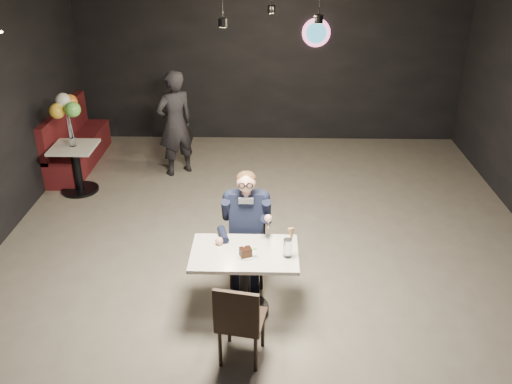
{
  "coord_description": "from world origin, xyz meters",
  "views": [
    {
      "loc": [
        -0.03,
        -5.34,
        3.8
      ],
      "look_at": [
        -0.15,
        -0.07,
        1.14
      ],
      "focal_mm": 38.0,
      "sensor_mm": 36.0,
      "label": 1
    }
  ],
  "objects_px": {
    "seated_man": "(247,227)",
    "passerby": "(175,124)",
    "sundae_glass": "(288,248)",
    "chair_near": "(242,318)",
    "main_table": "(245,282)",
    "booth_bench": "(77,137)",
    "chair_far": "(247,247)",
    "side_table": "(77,167)",
    "balloon_vase": "(73,142)"
  },
  "relations": [
    {
      "from": "chair_near",
      "to": "side_table",
      "type": "relative_size",
      "value": 1.15
    },
    {
      "from": "seated_man",
      "to": "passerby",
      "type": "bearing_deg",
      "value": 112.93
    },
    {
      "from": "sundae_glass",
      "to": "balloon_vase",
      "type": "height_order",
      "value": "sundae_glass"
    },
    {
      "from": "main_table",
      "to": "sundae_glass",
      "type": "bearing_deg",
      "value": -9.28
    },
    {
      "from": "chair_far",
      "to": "booth_bench",
      "type": "distance_m",
      "value": 4.43
    },
    {
      "from": "seated_man",
      "to": "side_table",
      "type": "xyz_separation_m",
      "value": [
        -2.69,
        2.27,
        -0.32
      ]
    },
    {
      "from": "balloon_vase",
      "to": "passerby",
      "type": "distance_m",
      "value": 1.6
    },
    {
      "from": "main_table",
      "to": "side_table",
      "type": "bearing_deg",
      "value": 133.7
    },
    {
      "from": "chair_far",
      "to": "side_table",
      "type": "xyz_separation_m",
      "value": [
        -2.69,
        2.27,
        -0.06
      ]
    },
    {
      "from": "chair_far",
      "to": "seated_man",
      "type": "bearing_deg",
      "value": -90.0
    },
    {
      "from": "sundae_glass",
      "to": "chair_near",
      "type": "bearing_deg",
      "value": -125.53
    },
    {
      "from": "balloon_vase",
      "to": "booth_bench",
      "type": "bearing_deg",
      "value": 106.7
    },
    {
      "from": "main_table",
      "to": "balloon_vase",
      "type": "height_order",
      "value": "balloon_vase"
    },
    {
      "from": "seated_man",
      "to": "booth_bench",
      "type": "xyz_separation_m",
      "value": [
        -2.99,
        3.27,
        -0.21
      ]
    },
    {
      "from": "balloon_vase",
      "to": "chair_far",
      "type": "bearing_deg",
      "value": -40.11
    },
    {
      "from": "side_table",
      "to": "balloon_vase",
      "type": "relative_size",
      "value": 5.88
    },
    {
      "from": "sundae_glass",
      "to": "booth_bench",
      "type": "relative_size",
      "value": 0.1
    },
    {
      "from": "main_table",
      "to": "booth_bench",
      "type": "distance_m",
      "value": 4.85
    },
    {
      "from": "main_table",
      "to": "booth_bench",
      "type": "height_order",
      "value": "booth_bench"
    },
    {
      "from": "side_table",
      "to": "balloon_vase",
      "type": "bearing_deg",
      "value": 0.0
    },
    {
      "from": "chair_near",
      "to": "side_table",
      "type": "distance_m",
      "value": 4.42
    },
    {
      "from": "side_table",
      "to": "balloon_vase",
      "type": "height_order",
      "value": "balloon_vase"
    },
    {
      "from": "chair_far",
      "to": "booth_bench",
      "type": "height_order",
      "value": "booth_bench"
    },
    {
      "from": "side_table",
      "to": "seated_man",
      "type": "bearing_deg",
      "value": -40.11
    },
    {
      "from": "chair_near",
      "to": "sundae_glass",
      "type": "bearing_deg",
      "value": 64.97
    },
    {
      "from": "passerby",
      "to": "sundae_glass",
      "type": "bearing_deg",
      "value": 78.13
    },
    {
      "from": "chair_near",
      "to": "seated_man",
      "type": "distance_m",
      "value": 1.26
    },
    {
      "from": "booth_bench",
      "to": "balloon_vase",
      "type": "relative_size",
      "value": 14.86
    },
    {
      "from": "side_table",
      "to": "chair_near",
      "type": "bearing_deg",
      "value": -52.45
    },
    {
      "from": "main_table",
      "to": "booth_bench",
      "type": "bearing_deg",
      "value": 128.09
    },
    {
      "from": "main_table",
      "to": "chair_near",
      "type": "bearing_deg",
      "value": -90.0
    },
    {
      "from": "main_table",
      "to": "seated_man",
      "type": "relative_size",
      "value": 0.76
    },
    {
      "from": "seated_man",
      "to": "balloon_vase",
      "type": "bearing_deg",
      "value": 139.89
    },
    {
      "from": "booth_bench",
      "to": "balloon_vase",
      "type": "bearing_deg",
      "value": -73.3
    },
    {
      "from": "sundae_glass",
      "to": "booth_bench",
      "type": "distance_m",
      "value": 5.2
    },
    {
      "from": "seated_man",
      "to": "passerby",
      "type": "xyz_separation_m",
      "value": [
        -1.26,
        2.99,
        0.14
      ]
    },
    {
      "from": "chair_near",
      "to": "balloon_vase",
      "type": "distance_m",
      "value": 4.43
    },
    {
      "from": "sundae_glass",
      "to": "passerby",
      "type": "relative_size",
      "value": 0.11
    },
    {
      "from": "chair_near",
      "to": "balloon_vase",
      "type": "relative_size",
      "value": 6.74
    },
    {
      "from": "booth_bench",
      "to": "passerby",
      "type": "height_order",
      "value": "passerby"
    },
    {
      "from": "chair_far",
      "to": "sundae_glass",
      "type": "bearing_deg",
      "value": -54.83
    },
    {
      "from": "sundae_glass",
      "to": "booth_bench",
      "type": "height_order",
      "value": "booth_bench"
    },
    {
      "from": "chair_far",
      "to": "balloon_vase",
      "type": "height_order",
      "value": "chair_far"
    },
    {
      "from": "chair_near",
      "to": "passerby",
      "type": "distance_m",
      "value": 4.42
    },
    {
      "from": "booth_bench",
      "to": "side_table",
      "type": "height_order",
      "value": "booth_bench"
    },
    {
      "from": "sundae_glass",
      "to": "booth_bench",
      "type": "bearing_deg",
      "value": 131.41
    },
    {
      "from": "chair_far",
      "to": "passerby",
      "type": "bearing_deg",
      "value": 112.93
    },
    {
      "from": "side_table",
      "to": "balloon_vase",
      "type": "distance_m",
      "value": 0.42
    },
    {
      "from": "chair_near",
      "to": "sundae_glass",
      "type": "relative_size",
      "value": 4.65
    },
    {
      "from": "main_table",
      "to": "chair_far",
      "type": "xyz_separation_m",
      "value": [
        -0.0,
        0.55,
        0.09
      ]
    }
  ]
}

